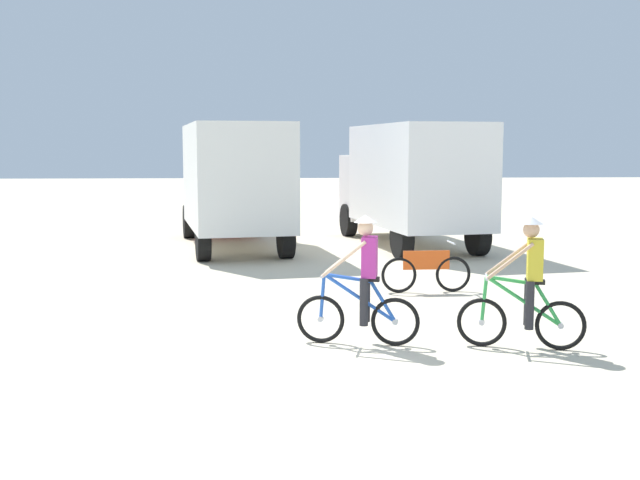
{
  "coord_description": "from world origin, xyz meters",
  "views": [
    {
      "loc": [
        -0.22,
        -10.05,
        2.75
      ],
      "look_at": [
        0.55,
        3.76,
        1.1
      ],
      "focal_mm": 43.86,
      "sensor_mm": 36.0,
      "label": 1
    }
  ],
  "objects": [
    {
      "name": "ground_plane",
      "position": [
        0.0,
        0.0,
        0.0
      ],
      "size": [
        120.0,
        120.0,
        0.0
      ],
      "primitive_type": "plane",
      "color": "beige"
    },
    {
      "name": "box_truck_white_box",
      "position": [
        -1.41,
        11.27,
        1.87
      ],
      "size": [
        3.48,
        7.05,
        3.35
      ],
      "color": "white",
      "rests_on": "ground"
    },
    {
      "name": "box_truck_avon_van",
      "position": [
        3.49,
        11.49,
        1.87
      ],
      "size": [
        3.47,
        7.05,
        3.35
      ],
      "color": "white",
      "rests_on": "ground"
    },
    {
      "name": "cyclist_orange_shirt",
      "position": [
        0.96,
        0.59,
        0.85
      ],
      "size": [
        1.7,
        0.58,
        1.82
      ],
      "color": "black",
      "rests_on": "ground"
    },
    {
      "name": "cyclist_cowboy_hat",
      "position": [
        3.17,
        0.24,
        0.85
      ],
      "size": [
        1.69,
        0.62,
        1.82
      ],
      "color": "black",
      "rests_on": "ground"
    },
    {
      "name": "bicycle_spare",
      "position": [
        2.61,
        4.46,
        0.4
      ],
      "size": [
        1.73,
        0.5,
        0.97
      ],
      "color": "black",
      "rests_on": "ground"
    }
  ]
}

